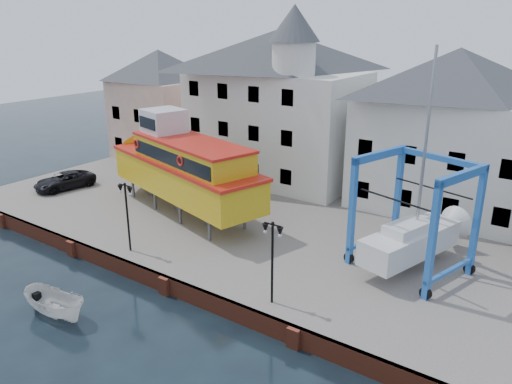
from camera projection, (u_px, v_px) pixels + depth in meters
The scene contains 12 objects.
ground at pixel (166, 294), 26.69m from camera, with size 140.00×140.00×0.00m, color black.
hardstanding at pixel (277, 221), 35.05m from camera, with size 44.00×22.00×1.00m, color #615C58.
quay_wall at pixel (167, 285), 26.61m from camera, with size 44.00×0.47×1.00m.
building_pink at pixel (161, 104), 48.40m from camera, with size 8.00×7.00×10.30m.
building_white_main at pixel (277, 104), 41.19m from camera, with size 14.00×8.30×14.00m.
building_white_right at pixel (451, 132), 34.37m from camera, with size 12.00×8.00×11.20m.
lamp_post_left at pixel (126, 200), 28.44m from camera, with size 1.12×0.32×4.20m.
lamp_post_right at pixel (273, 242), 23.01m from camera, with size 1.12×0.32×4.20m.
tour_boat at pixel (177, 165), 34.87m from camera, with size 16.51×7.99×7.00m.
travel_lift at pixel (419, 232), 27.11m from camera, with size 6.47×8.04×11.78m.
van at pixel (65, 181), 40.14m from camera, with size 2.19×4.76×1.32m, color black.
motorboat_a at pixel (57, 316), 24.71m from camera, with size 1.49×3.95×1.53m, color silver.
Camera 1 is at (17.44, -16.43, 13.85)m, focal length 35.00 mm.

